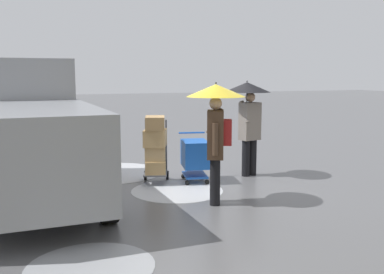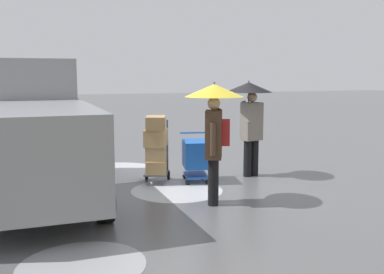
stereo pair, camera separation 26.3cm
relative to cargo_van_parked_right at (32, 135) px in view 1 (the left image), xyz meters
The scene contains 10 objects.
ground_plane 3.66m from the cargo_van_parked_right, behind, with size 90.00×90.00×0.00m, color #5B5B5E.
slush_patch_near_cluster 2.92m from the cargo_van_parked_right, 169.81° to the left, with size 1.82×1.82×0.01m, color silver.
slush_patch_under_van 2.68m from the cargo_van_parked_right, 137.58° to the right, with size 2.32×2.32×0.01m, color silver.
slush_patch_mid_street 3.63m from the cargo_van_parked_right, 97.66° to the left, with size 1.55×1.55×0.01m, color #999BA0.
slush_patch_far_side 1.46m from the cargo_van_parked_right, 77.03° to the right, with size 2.42×2.42×0.01m, color silver.
cargo_van_parked_right is the anchor object (origin of this frame).
shopping_cart_vendor 3.31m from the cargo_van_parked_right, behind, with size 0.72×0.92×1.02m.
hand_dolly_boxes 2.47m from the cargo_van_parked_right, behind, with size 0.72×0.83×1.42m.
pedestrian_pink_side 3.36m from the cargo_van_parked_right, 153.22° to the left, with size 1.04×1.04×2.15m.
pedestrian_black_side 4.57m from the cargo_van_parked_right, behind, with size 1.04×1.04×2.15m.
Camera 1 is at (3.76, 8.38, 2.27)m, focal length 41.61 mm.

